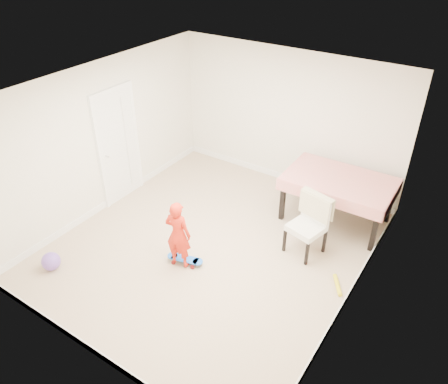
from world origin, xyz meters
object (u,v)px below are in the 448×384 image
Objects in this scene: dining_table at (337,200)px; balloon at (51,261)px; skateboard at (185,260)px; child at (178,236)px; dining_chair at (306,226)px.

dining_table is 6.34× the size of balloon.
child reaches higher than skateboard.
skateboard is at bearing 37.22° from balloon.
dining_table reaches higher than balloon.
skateboard is 0.52× the size of child.
dining_table is 1.07m from dining_chair.
dining_chair is at bearing 39.44° from balloon.
skateboard is 2.06× the size of balloon.
dining_chair is at bearing -95.36° from dining_table.
child reaches higher than balloon.
child reaches higher than dining_chair.
skateboard is 2.00m from balloon.
dining_table is 3.08× the size of skateboard.
balloon is (-1.59, -1.21, 0.10)m from skateboard.
dining_table is 1.61× the size of child.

